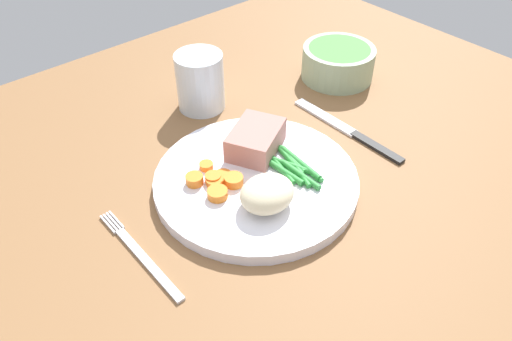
{
  "coord_description": "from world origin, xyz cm",
  "views": [
    {
      "loc": [
        -29.66,
        -38.63,
        46.56
      ],
      "look_at": [
        1.81,
        -2.4,
        4.6
      ],
      "focal_mm": 34.77,
      "sensor_mm": 36.0,
      "label": 1
    }
  ],
  "objects": [
    {
      "name": "dining_table",
      "position": [
        0.0,
        0.0,
        1.0
      ],
      "size": [
        120.0,
        90.0,
        2.0
      ],
      "color": "brown",
      "rests_on": "ground"
    },
    {
      "name": "green_beans",
      "position": [
        6.47,
        -4.36,
        3.99
      ],
      "size": [
        4.48,
        10.23,
        0.9
      ],
      "color": "#2D8C38",
      "rests_on": "dinner_plate"
    },
    {
      "name": "meat_portion",
      "position": [
        5.41,
        1.81,
        5.35
      ],
      "size": [
        10.01,
        9.08,
        3.5
      ],
      "primitive_type": "cube",
      "rotation": [
        0.0,
        0.0,
        0.48
      ],
      "color": "#B2756B",
      "rests_on": "dinner_plate"
    },
    {
      "name": "dinner_plate",
      "position": [
        1.81,
        -2.4,
        2.8
      ],
      "size": [
        26.69,
        26.69,
        1.6
      ],
      "primitive_type": "cylinder",
      "color": "white",
      "rests_on": "dining_table"
    },
    {
      "name": "knife",
      "position": [
        20.03,
        -2.68,
        2.2
      ],
      "size": [
        1.7,
        20.5,
        0.64
      ],
      "rotation": [
        0.0,
        0.0,
        0.07
      ],
      "color": "black",
      "rests_on": "dining_table"
    },
    {
      "name": "water_glass",
      "position": [
        7.57,
        17.42,
        5.83
      ],
      "size": [
        7.43,
        7.43,
        9.03
      ],
      "color": "silver",
      "rests_on": "dining_table"
    },
    {
      "name": "salad_bowl",
      "position": [
        30.62,
        9.41,
        5.09
      ],
      "size": [
        12.24,
        12.24,
        5.48
      ],
      "color": "#99B28C",
      "rests_on": "dining_table"
    },
    {
      "name": "fork",
      "position": [
        -15.9,
        -2.65,
        2.2
      ],
      "size": [
        1.44,
        16.6,
        0.4
      ],
      "rotation": [
        0.0,
        0.0,
        -0.01
      ],
      "color": "silver",
      "rests_on": "dining_table"
    },
    {
      "name": "mashed_potatoes",
      "position": [
        -0.6,
        -7.2,
        5.47
      ],
      "size": [
        6.94,
        6.02,
        3.74
      ],
      "primitive_type": "ellipsoid",
      "color": "beige",
      "rests_on": "dinner_plate"
    },
    {
      "name": "carrot_slices",
      "position": [
        -2.98,
        -0.08,
        4.11
      ],
      "size": [
        6.06,
        7.48,
        1.23
      ],
      "color": "orange",
      "rests_on": "dinner_plate"
    }
  ]
}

